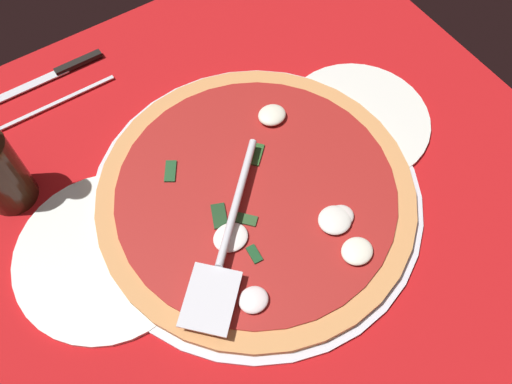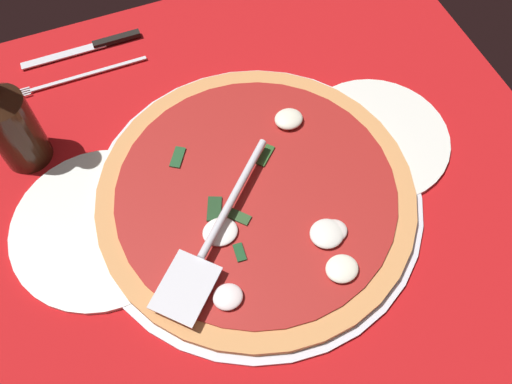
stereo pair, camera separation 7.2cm
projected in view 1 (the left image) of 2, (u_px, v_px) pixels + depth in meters
The scene contains 8 objects.
ground_plane at pixel (255, 234), 71.86cm from camera, with size 92.47×92.47×0.80cm, color red.
checker_pattern at pixel (255, 232), 71.47cm from camera, with size 92.47×92.47×0.10cm.
pizza_pan at pixel (256, 197), 73.53cm from camera, with size 44.84×44.84×0.88cm, color silver.
dinner_plate_left at pixel (107, 254), 69.29cm from camera, with size 23.75×23.75×1.00cm, color white.
dinner_plate_right at pixel (356, 120), 79.93cm from camera, with size 21.53×21.53×1.00cm, color white.
pizza at pixel (257, 195), 72.39cm from camera, with size 42.76×42.76×2.76cm.
pizza_server at pixel (226, 240), 66.45cm from camera, with size 21.50×21.03×1.00cm.
place_setting_far at pixel (52, 91), 82.90cm from camera, with size 21.74×12.04×1.40cm.
Camera 1 is at (-16.88, -25.91, 64.70)cm, focal length 38.03 mm.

